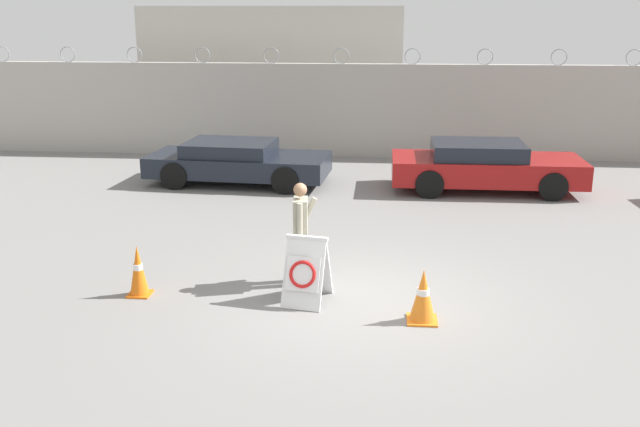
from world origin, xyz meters
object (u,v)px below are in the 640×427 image
Objects in this scene: barricade_sign at (306,270)px; traffic_cone_near at (138,271)px; security_guard at (301,229)px; parked_car_rear_sedan at (484,166)px; traffic_cone_far at (423,296)px; parked_car_front_coupe at (237,161)px.

traffic_cone_near is at bearing -170.11° from barricade_sign.
security_guard reaches higher than parked_car_rear_sedan.
barricade_sign reaches higher than traffic_cone_far.
barricade_sign is at bearing 162.37° from traffic_cone_far.
traffic_cone_near is at bearing -130.53° from parked_car_rear_sedan.
traffic_cone_near is 9.54m from parked_car_rear_sedan.
parked_car_front_coupe is (-2.57, 7.50, 0.05)m from barricade_sign.
parked_car_front_coupe is at bearing 119.58° from barricade_sign.
parked_car_front_coupe is (-2.41, 6.73, -0.35)m from security_guard.
security_guard is 2.35m from traffic_cone_far.
barricade_sign is 1.28× the size of traffic_cone_near.
parked_car_front_coupe reaches higher than traffic_cone_near.
barricade_sign is 2.61m from traffic_cone_near.
barricade_sign is at bearing -116.24° from parked_car_rear_sedan.
traffic_cone_near is at bearing -85.71° from parked_car_front_coupe.
parked_car_rear_sedan is at bearing 49.62° from traffic_cone_near.
traffic_cone_near is 0.18× the size of parked_car_rear_sedan.
barricade_sign is 0.62× the size of security_guard.
traffic_cone_far is (4.32, -0.58, -0.02)m from traffic_cone_near.
security_guard is at bearing 145.07° from traffic_cone_far.
security_guard is 0.36× the size of parked_car_front_coupe.
barricade_sign is 7.93m from parked_car_front_coupe.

